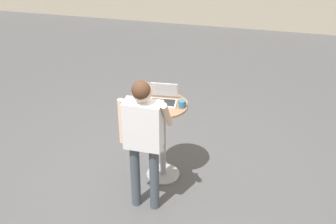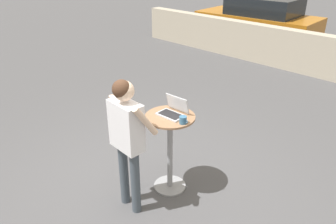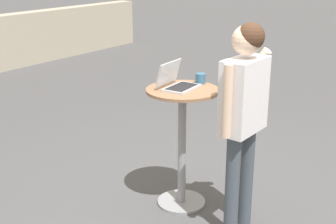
% 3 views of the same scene
% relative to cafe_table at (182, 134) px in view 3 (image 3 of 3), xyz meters
% --- Properties ---
extents(ground_plane, '(50.00, 50.00, 0.00)m').
position_rel_cafe_table_xyz_m(ground_plane, '(-0.17, -0.22, -0.66)').
color(ground_plane, '#4C4C4F').
extents(cafe_table, '(0.61, 0.61, 1.06)m').
position_rel_cafe_table_xyz_m(cafe_table, '(0.00, 0.00, 0.00)').
color(cafe_table, gray).
rests_on(cafe_table, ground_plane).
extents(laptop, '(0.34, 0.28, 0.22)m').
position_rel_cafe_table_xyz_m(laptop, '(-0.00, 0.06, 0.45)').
color(laptop, '#B7BABF').
rests_on(laptop, cafe_table).
extents(coffee_mug, '(0.12, 0.09, 0.09)m').
position_rel_cafe_table_xyz_m(coffee_mug, '(0.24, -0.03, 0.44)').
color(coffee_mug, '#336084').
rests_on(coffee_mug, cafe_table).
extents(standing_person, '(0.56, 0.36, 1.67)m').
position_rel_cafe_table_xyz_m(standing_person, '(-0.08, -0.60, 0.40)').
color(standing_person, '#424C56').
rests_on(standing_person, ground_plane).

